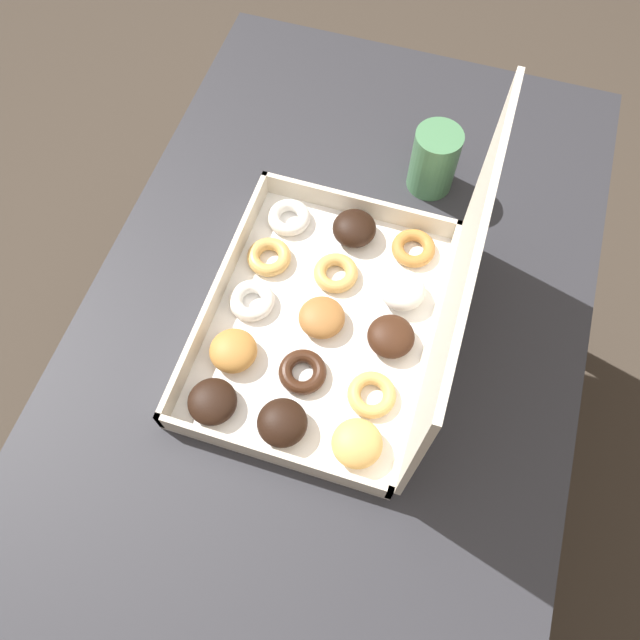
% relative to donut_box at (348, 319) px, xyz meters
% --- Properties ---
extents(ground_plane, '(8.00, 8.00, 0.00)m').
position_rel_donut_box_xyz_m(ground_plane, '(0.04, -0.03, -0.81)').
color(ground_plane, '#42382D').
extents(dining_table, '(1.26, 0.72, 0.75)m').
position_rel_donut_box_xyz_m(dining_table, '(0.04, -0.03, -0.17)').
color(dining_table, '#2D2D33').
rests_on(dining_table, ground_plane).
extents(donut_box, '(0.41, 0.32, 0.33)m').
position_rel_donut_box_xyz_m(donut_box, '(0.00, 0.00, 0.00)').
color(donut_box, white).
rests_on(donut_box, dining_table).
extents(coffee_mug, '(0.07, 0.07, 0.11)m').
position_rel_donut_box_xyz_m(coffee_mug, '(-0.30, 0.05, -0.00)').
color(coffee_mug, '#4C8456').
rests_on(coffee_mug, dining_table).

